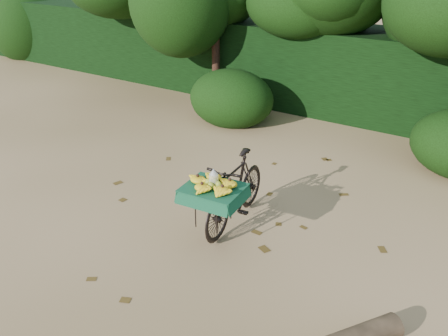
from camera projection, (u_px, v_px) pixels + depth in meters
The scene contains 6 objects.
ground at pixel (251, 280), 5.41m from camera, with size 80.00×80.00×0.00m, color tan.
vendor_bicycle at pixel (235, 190), 6.29m from camera, with size 0.76×1.76×0.99m.
hedge_backdrop at pixel (406, 80), 9.76m from camera, with size 26.00×1.80×1.80m, color black.
tree_row at pixel (370, 27), 9.00m from camera, with size 14.50×2.00×4.00m, color black, non-canonical shape.
bush_clumps at pixel (402, 135), 8.20m from camera, with size 8.80×1.70×0.90m, color black, non-canonical shape.
leaf_litter at pixel (277, 252), 5.89m from camera, with size 7.00×7.30×0.01m, color #4F3915, non-canonical shape.
Camera 1 is at (2.10, -3.77, 3.51)m, focal length 38.00 mm.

